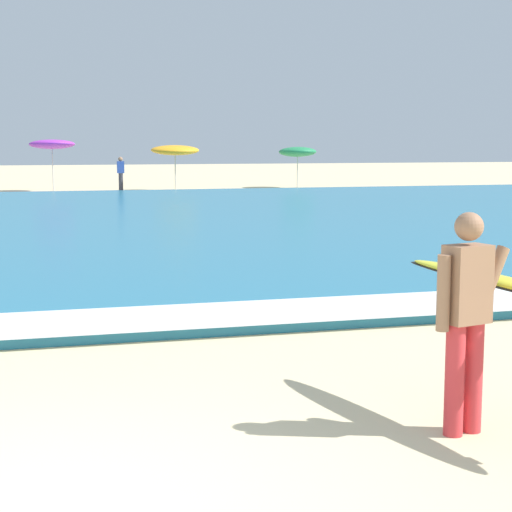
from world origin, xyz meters
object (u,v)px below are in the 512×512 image
(beach_umbrella_3, at_px, (175,150))
(beachgoer_near_row_left, at_px, (121,173))
(beach_umbrella_4, at_px, (298,152))
(surfer_with_board, at_px, (490,301))
(beach_umbrella_2, at_px, (52,144))

(beach_umbrella_3, bearing_deg, beachgoer_near_row_left, 173.34)
(beach_umbrella_3, xyz_separation_m, beach_umbrella_4, (6.30, 1.15, -0.11))
(beach_umbrella_3, bearing_deg, beach_umbrella_4, 10.32)
(surfer_with_board, height_order, beach_umbrella_3, beach_umbrella_3)
(beach_umbrella_3, bearing_deg, beach_umbrella_2, 169.95)
(beach_umbrella_4, bearing_deg, surfer_with_board, -105.25)
(beach_umbrella_2, height_order, beach_umbrella_4, beach_umbrella_2)
(surfer_with_board, relative_size, beachgoer_near_row_left, 1.65)
(beach_umbrella_3, xyz_separation_m, beachgoer_near_row_left, (-2.48, 0.29, -1.04))
(beach_umbrella_2, relative_size, beachgoer_near_row_left, 1.53)
(beach_umbrella_3, height_order, beach_umbrella_4, beach_umbrella_3)
(beachgoer_near_row_left, bearing_deg, surfer_with_board, -90.78)
(surfer_with_board, height_order, beach_umbrella_2, beach_umbrella_2)
(beachgoer_near_row_left, bearing_deg, beach_umbrella_4, 5.57)
(beach_umbrella_3, bearing_deg, surfer_with_board, -95.12)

